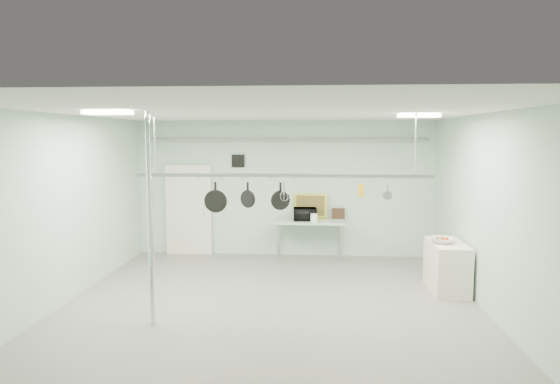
# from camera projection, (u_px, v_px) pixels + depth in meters

# --- Properties ---
(floor) EXTENTS (8.00, 8.00, 0.00)m
(floor) POSITION_uv_depth(u_px,v_px,m) (269.00, 313.00, 8.02)
(floor) COLOR gray
(floor) RESTS_ON ground
(ceiling) EXTENTS (7.00, 8.00, 0.02)m
(ceiling) POSITION_uv_depth(u_px,v_px,m) (268.00, 113.00, 7.67)
(ceiling) COLOR silver
(ceiling) RESTS_ON back_wall
(back_wall) EXTENTS (7.00, 0.02, 3.20)m
(back_wall) POSITION_uv_depth(u_px,v_px,m) (285.00, 188.00, 11.80)
(back_wall) COLOR #9DBDAF
(back_wall) RESTS_ON floor
(right_wall) EXTENTS (0.02, 8.00, 3.20)m
(right_wall) POSITION_uv_depth(u_px,v_px,m) (496.00, 217.00, 7.59)
(right_wall) COLOR #9DBDAF
(right_wall) RESTS_ON floor
(door) EXTENTS (1.10, 0.10, 2.20)m
(door) POSITION_uv_depth(u_px,v_px,m) (189.00, 211.00, 11.98)
(door) COLOR silver
(door) RESTS_ON floor
(wall_vent) EXTENTS (0.30, 0.04, 0.30)m
(wall_vent) POSITION_uv_depth(u_px,v_px,m) (238.00, 161.00, 11.79)
(wall_vent) COLOR black
(wall_vent) RESTS_ON back_wall
(conduit_pipe) EXTENTS (6.60, 0.07, 0.07)m
(conduit_pipe) POSITION_uv_depth(u_px,v_px,m) (284.00, 140.00, 11.58)
(conduit_pipe) COLOR gray
(conduit_pipe) RESTS_ON back_wall
(chrome_pole) EXTENTS (0.08, 0.08, 3.20)m
(chrome_pole) POSITION_uv_depth(u_px,v_px,m) (150.00, 220.00, 7.37)
(chrome_pole) COLOR silver
(chrome_pole) RESTS_ON floor
(prep_table) EXTENTS (1.60, 0.70, 0.91)m
(prep_table) POSITION_uv_depth(u_px,v_px,m) (309.00, 224.00, 11.46)
(prep_table) COLOR #A5C2B0
(prep_table) RESTS_ON floor
(side_cabinet) EXTENTS (0.60, 1.20, 0.90)m
(side_cabinet) POSITION_uv_depth(u_px,v_px,m) (447.00, 267.00, 9.13)
(side_cabinet) COLOR silver
(side_cabinet) RESTS_ON floor
(pot_rack) EXTENTS (4.80, 0.06, 1.00)m
(pot_rack) POSITION_uv_depth(u_px,v_px,m) (282.00, 174.00, 8.06)
(pot_rack) COLOR #B7B7BC
(pot_rack) RESTS_ON ceiling
(light_panel_left) EXTENTS (0.65, 0.30, 0.05)m
(light_panel_left) POSITION_uv_depth(u_px,v_px,m) (108.00, 113.00, 7.04)
(light_panel_left) COLOR white
(light_panel_left) RESTS_ON ceiling
(light_panel_right) EXTENTS (0.65, 0.30, 0.05)m
(light_panel_right) POSITION_uv_depth(u_px,v_px,m) (419.00, 116.00, 8.09)
(light_panel_right) COLOR white
(light_panel_right) RESTS_ON ceiling
(microwave) EXTENTS (0.55, 0.39, 0.29)m
(microwave) POSITION_uv_depth(u_px,v_px,m) (305.00, 214.00, 11.44)
(microwave) COLOR black
(microwave) RESTS_ON prep_table
(coffee_canister) EXTENTS (0.18, 0.18, 0.20)m
(coffee_canister) POSITION_uv_depth(u_px,v_px,m) (314.00, 217.00, 11.25)
(coffee_canister) COLOR white
(coffee_canister) RESTS_ON prep_table
(painting_large) EXTENTS (0.78, 0.15, 0.58)m
(painting_large) POSITION_uv_depth(u_px,v_px,m) (310.00, 206.00, 11.71)
(painting_large) COLOR gold
(painting_large) RESTS_ON prep_table
(painting_small) EXTENTS (0.30, 0.08, 0.25)m
(painting_small) POSITION_uv_depth(u_px,v_px,m) (338.00, 213.00, 11.68)
(painting_small) COLOR #311C11
(painting_small) RESTS_ON prep_table
(fruit_bowl) EXTENTS (0.54, 0.54, 0.10)m
(fruit_bowl) POSITION_uv_depth(u_px,v_px,m) (442.00, 240.00, 9.04)
(fruit_bowl) COLOR silver
(fruit_bowl) RESTS_ON side_cabinet
(skillet_left) EXTENTS (0.37, 0.06, 0.50)m
(skillet_left) POSITION_uv_depth(u_px,v_px,m) (216.00, 197.00, 8.18)
(skillet_left) COLOR black
(skillet_left) RESTS_ON pot_rack
(skillet_mid) EXTENTS (0.28, 0.19, 0.41)m
(skillet_mid) POSITION_uv_depth(u_px,v_px,m) (248.00, 195.00, 8.14)
(skillet_mid) COLOR black
(skillet_mid) RESTS_ON pot_rack
(skillet_right) EXTENTS (0.32, 0.17, 0.45)m
(skillet_right) POSITION_uv_depth(u_px,v_px,m) (280.00, 196.00, 8.10)
(skillet_right) COLOR black
(skillet_right) RESTS_ON pot_rack
(whisk) EXTENTS (0.19, 0.19, 0.33)m
(whisk) POSITION_uv_depth(u_px,v_px,m) (284.00, 193.00, 8.09)
(whisk) COLOR #B7B8BD
(whisk) RESTS_ON pot_rack
(grater) EXTENTS (0.10, 0.03, 0.24)m
(grater) POSITION_uv_depth(u_px,v_px,m) (361.00, 190.00, 8.00)
(grater) COLOR #C2C917
(grater) RESTS_ON pot_rack
(saucepan) EXTENTS (0.16, 0.11, 0.26)m
(saucepan) POSITION_uv_depth(u_px,v_px,m) (387.00, 191.00, 7.97)
(saucepan) COLOR silver
(saucepan) RESTS_ON pot_rack
(fruit_cluster) EXTENTS (0.24, 0.24, 0.09)m
(fruit_cluster) POSITION_uv_depth(u_px,v_px,m) (442.00, 238.00, 9.04)
(fruit_cluster) COLOR #B32910
(fruit_cluster) RESTS_ON fruit_bowl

